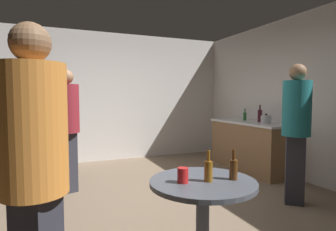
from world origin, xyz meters
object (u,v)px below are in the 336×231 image
object	(u,v)px
beer_bottle_brown	(233,169)
plastic_cup_red	(183,175)
kettle	(266,120)
person_in_maroon_shirt	(67,121)
wine_bottle_on_counter	(260,116)
person_in_orange_shirt	(34,163)
beer_bottle_amber	(208,170)
person_in_teal_shirt	(296,123)
beer_bottle_on_counter	(245,116)
refrigerator	(38,122)
foreground_table	(203,194)

from	to	relation	value
beer_bottle_brown	plastic_cup_red	distance (m)	0.39
kettle	person_in_maroon_shirt	distance (m)	3.19
beer_bottle_brown	wine_bottle_on_counter	bearing A→B (deg)	45.65
kettle	person_in_orange_shirt	distance (m)	4.05
kettle	beer_bottle_amber	bearing A→B (deg)	-139.75
beer_bottle_brown	person_in_teal_shirt	world-z (taller)	person_in_teal_shirt
beer_bottle_brown	person_in_maroon_shirt	xyz separation A→B (m)	(-1.05, 2.44, 0.20)
beer_bottle_on_counter	refrigerator	bearing A→B (deg)	162.57
wine_bottle_on_counter	beer_bottle_amber	world-z (taller)	wine_bottle_on_counter
refrigerator	plastic_cup_red	world-z (taller)	refrigerator
beer_bottle_amber	person_in_orange_shirt	world-z (taller)	person_in_orange_shirt
plastic_cup_red	person_in_maroon_shirt	size ratio (longest dim) A/B	0.06
beer_bottle_amber	person_in_maroon_shirt	xyz separation A→B (m)	(-0.85, 2.41, 0.20)
kettle	beer_bottle_brown	size ratio (longest dim) A/B	1.06
plastic_cup_red	person_in_teal_shirt	bearing A→B (deg)	21.88
wine_bottle_on_counter	person_in_orange_shirt	bearing A→B (deg)	-145.96
refrigerator	person_in_maroon_shirt	size ratio (longest dim) A/B	1.04
kettle	person_in_orange_shirt	size ratio (longest dim) A/B	0.14
wine_bottle_on_counter	person_in_teal_shirt	bearing A→B (deg)	-115.02
beer_bottle_amber	person_in_maroon_shirt	size ratio (longest dim) A/B	0.13
wine_bottle_on_counter	person_in_teal_shirt	distance (m)	1.57
wine_bottle_on_counter	person_in_teal_shirt	world-z (taller)	person_in_teal_shirt
beer_bottle_on_counter	plastic_cup_red	xyz separation A→B (m)	(-2.59, -2.60, -0.19)
wine_bottle_on_counter	foreground_table	xyz separation A→B (m)	(-2.45, -2.21, -0.39)
kettle	foreground_table	distance (m)	3.03
kettle	wine_bottle_on_counter	distance (m)	0.33
wine_bottle_on_counter	plastic_cup_red	distance (m)	3.43
refrigerator	beer_bottle_on_counter	size ratio (longest dim) A/B	7.83
foreground_table	beer_bottle_amber	bearing A→B (deg)	-57.54
refrigerator	plastic_cup_red	distance (m)	3.91
person_in_teal_shirt	foreground_table	bearing A→B (deg)	-23.98
beer_bottle_brown	foreground_table	bearing A→B (deg)	162.95
foreground_table	person_in_orange_shirt	bearing A→B (deg)	-169.77
beer_bottle_brown	person_in_orange_shirt	xyz separation A→B (m)	(-1.35, -0.13, 0.20)
wine_bottle_on_counter	foreground_table	size ratio (longest dim) A/B	0.39
wine_bottle_on_counter	refrigerator	bearing A→B (deg)	157.29
beer_bottle_brown	person_in_teal_shirt	distance (m)	1.80
beer_bottle_amber	person_in_orange_shirt	size ratio (longest dim) A/B	0.13
refrigerator	kettle	distance (m)	4.02
beer_bottle_on_counter	beer_bottle_amber	distance (m)	3.58
person_in_orange_shirt	person_in_teal_shirt	bearing A→B (deg)	-25.44
beer_bottle_on_counter	beer_bottle_brown	xyz separation A→B (m)	(-2.21, -2.68, -0.17)
beer_bottle_on_counter	person_in_maroon_shirt	world-z (taller)	person_in_maroon_shirt
refrigerator	person_in_maroon_shirt	xyz separation A→B (m)	(0.42, -1.39, 0.12)
foreground_table	person_in_teal_shirt	distance (m)	2.00
person_in_maroon_shirt	person_in_teal_shirt	bearing A→B (deg)	39.78
beer_bottle_on_counter	person_in_teal_shirt	bearing A→B (deg)	-109.41
person_in_orange_shirt	beer_bottle_on_counter	bearing A→B (deg)	-5.95
beer_bottle_brown	plastic_cup_red	size ratio (longest dim) A/B	2.09
person_in_maroon_shirt	kettle	bearing A→B (deg)	62.61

